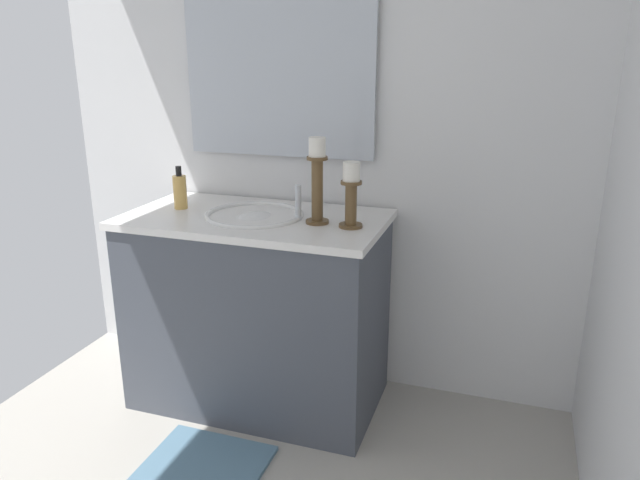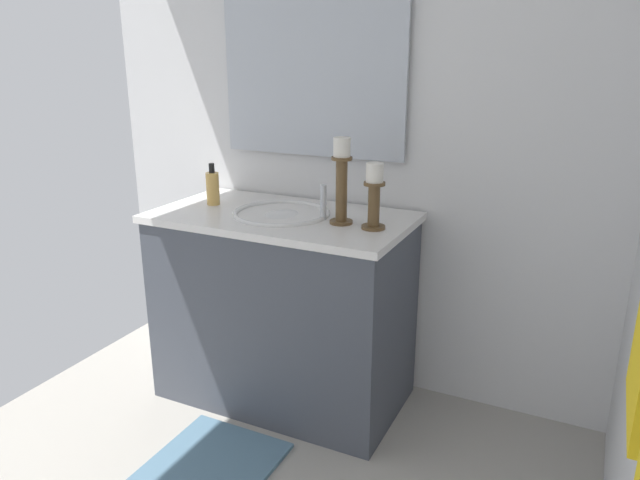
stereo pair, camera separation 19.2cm
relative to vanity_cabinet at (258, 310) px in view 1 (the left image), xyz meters
name	(u,v)px [view 1 (the left image)]	position (x,y,z in m)	size (l,w,h in m)	color
wall_left	(313,111)	(-0.32, 0.14, 0.81)	(0.04, 2.38, 2.45)	white
vanity_cabinet	(258,310)	(0.00, 0.00, 0.00)	(0.58, 1.06, 0.83)	#474C56
sink_basin	(255,225)	(0.00, 0.00, 0.38)	(0.40, 0.40, 0.24)	white
mirror	(278,64)	(-0.28, 0.00, 1.00)	(0.02, 0.84, 0.77)	silver
candle_holder_tall	(351,194)	(0.03, 0.41, 0.55)	(0.09, 0.09, 0.25)	brown
candle_holder_short	(317,178)	(0.02, 0.28, 0.59)	(0.09, 0.09, 0.33)	brown
soap_bottle	(180,191)	(-0.01, -0.35, 0.49)	(0.06, 0.06, 0.18)	#E5B259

